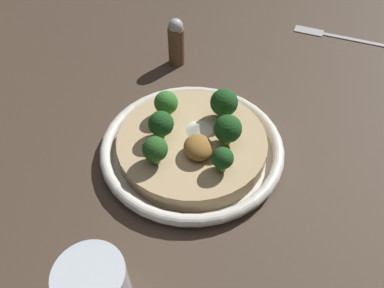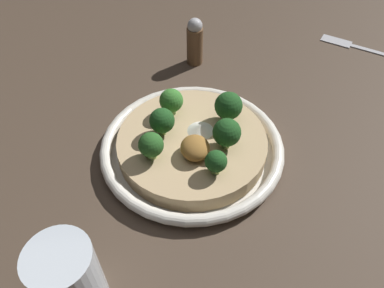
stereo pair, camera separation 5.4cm
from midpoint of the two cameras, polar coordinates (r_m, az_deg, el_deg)
The scene contains 13 objects.
ground_plane at distance 0.56m, azimuth 2.79°, elevation -1.47°, with size 6.00×6.00×0.00m, color #47382B.
risotto_bowl at distance 0.55m, azimuth 2.84°, elevation -0.45°, with size 0.27×0.27×0.03m.
cheese_sprinkle at distance 0.54m, azimuth 4.19°, elevation 2.32°, with size 0.04×0.04×0.01m.
crispy_onion_garnish at distance 0.50m, azimuth 3.32°, elevation -0.77°, with size 0.04×0.04×0.03m.
broccoli_back_right at distance 0.52m, azimuth -1.64°, elevation 3.39°, with size 0.04×0.04×0.04m.
broccoli_front_left at distance 0.51m, azimuth 8.38°, elevation 1.54°, with size 0.04×0.04×0.05m.
broccoli_back_left at distance 0.49m, azimuth -3.14°, elevation -0.37°, with size 0.03×0.03×0.04m.
broccoli_left at distance 0.48m, azimuth 6.92°, elevation -2.89°, with size 0.03×0.03×0.04m.
broccoli_front at distance 0.55m, azimuth 8.43°, elevation 5.57°, with size 0.04×0.04×0.05m.
broccoli_right at distance 0.56m, azimuth -0.37°, elevation 6.43°, with size 0.04×0.04×0.04m.
drinking_glass at distance 0.41m, azimuth -14.60°, elevation -19.49°, with size 0.07×0.07×0.10m.
fork_utensil at distance 0.85m, azimuth 25.92°, elevation 13.05°, with size 0.14×0.17×0.00m.
pepper_shaker at distance 0.71m, azimuth 2.71°, elevation 15.27°, with size 0.03×0.03×0.09m.
Camera 2 is at (-0.37, 0.05, 0.42)m, focal length 35.00 mm.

